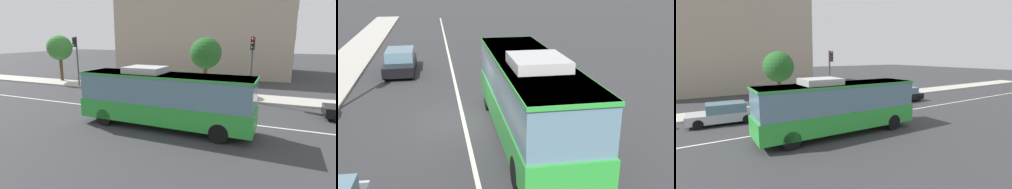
# 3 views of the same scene
# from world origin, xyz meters

# --- Properties ---
(ground_plane) EXTENTS (160.00, 160.00, 0.00)m
(ground_plane) POSITION_xyz_m (0.00, 0.00, 0.00)
(ground_plane) COLOR #333335
(lane_centre_line) EXTENTS (76.00, 0.16, 0.01)m
(lane_centre_line) POSITION_xyz_m (0.00, 0.00, 0.01)
(lane_centre_line) COLOR silver
(lane_centre_line) RESTS_ON ground_plane
(transit_bus) EXTENTS (10.05, 2.70, 3.46)m
(transit_bus) POSITION_xyz_m (-2.24, -2.31, 1.81)
(transit_bus) COLOR green
(transit_bus) RESTS_ON ground_plane
(sedan_black) EXTENTS (4.50, 1.83, 1.46)m
(sedan_black) POSITION_xyz_m (8.89, 3.21, 0.72)
(sedan_black) COLOR black
(sedan_black) RESTS_ON ground_plane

